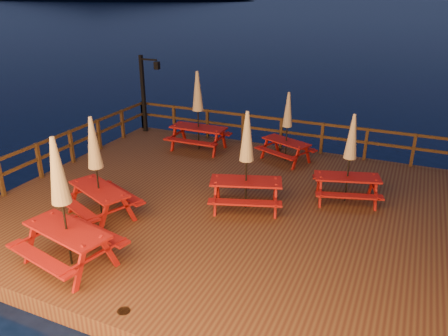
% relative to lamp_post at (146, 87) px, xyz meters
% --- Properties ---
extents(ground, '(500.00, 500.00, 0.00)m').
position_rel_lamp_post_xyz_m(ground, '(5.39, -4.55, -2.20)').
color(ground, black).
rests_on(ground, ground).
extents(deck, '(12.00, 10.00, 0.40)m').
position_rel_lamp_post_xyz_m(deck, '(5.39, -4.55, -2.00)').
color(deck, '#4A2517').
rests_on(deck, ground).
extents(deck_piles, '(11.44, 9.44, 1.40)m').
position_rel_lamp_post_xyz_m(deck_piles, '(5.39, -4.55, -2.50)').
color(deck_piles, '#3E2313').
rests_on(deck_piles, ground).
extents(railing, '(11.80, 9.75, 1.10)m').
position_rel_lamp_post_xyz_m(railing, '(5.39, -2.77, -1.03)').
color(railing, '#3E2313').
rests_on(railing, deck).
extents(lamp_post, '(0.85, 0.18, 3.00)m').
position_rel_lamp_post_xyz_m(lamp_post, '(0.00, 0.00, 0.00)').
color(lamp_post, black).
rests_on(lamp_post, deck).
extents(picnic_table_0, '(2.21, 2.01, 2.61)m').
position_rel_lamp_post_xyz_m(picnic_table_0, '(5.94, -4.57, -0.44)').
color(picnic_table_0, maroon).
rests_on(picnic_table_0, deck).
extents(picnic_table_1, '(2.25, 1.98, 2.80)m').
position_rel_lamp_post_xyz_m(picnic_table_1, '(3.53, -8.40, -0.34)').
color(picnic_table_1, maroon).
rests_on(picnic_table_1, deck).
extents(picnic_table_2, '(1.96, 1.62, 2.78)m').
position_rel_lamp_post_xyz_m(picnic_table_2, '(2.78, -1.06, -0.35)').
color(picnic_table_2, maroon).
rests_on(picnic_table_2, deck).
extents(picnic_table_3, '(2.03, 1.83, 2.42)m').
position_rel_lamp_post_xyz_m(picnic_table_3, '(8.25, -3.11, -0.54)').
color(picnic_table_3, maroon).
rests_on(picnic_table_3, deck).
extents(picnic_table_4, '(2.26, 2.08, 2.60)m').
position_rel_lamp_post_xyz_m(picnic_table_4, '(2.79, -6.48, -0.44)').
color(picnic_table_4, maroon).
rests_on(picnic_table_4, deck).
extents(picnic_table_5, '(2.01, 1.86, 2.31)m').
position_rel_lamp_post_xyz_m(picnic_table_5, '(5.92, -0.87, -0.60)').
color(picnic_table_5, maroon).
rests_on(picnic_table_5, deck).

